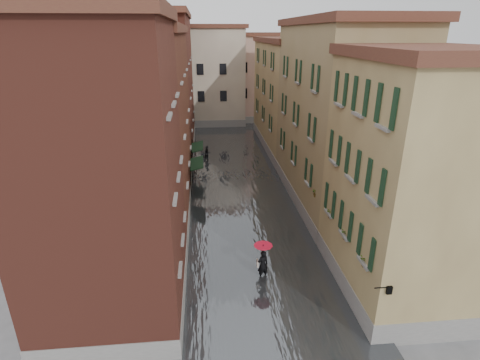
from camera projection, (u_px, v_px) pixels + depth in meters
name	position (u px, v px, depth m)	size (l,w,h in m)	color
ground	(258.00, 270.00, 21.14)	(120.00, 120.00, 0.00)	#5A5A5C
floodwater	(237.00, 183.00, 33.13)	(10.00, 60.00, 0.20)	#45484C
building_left_near	(108.00, 181.00, 16.26)	(6.00, 8.00, 13.00)	brown
building_left_mid	(144.00, 127.00, 26.53)	(6.00, 14.00, 12.50)	brown
building_left_far	(163.00, 87.00, 40.13)	(6.00, 16.00, 14.00)	brown
building_right_near	(411.00, 185.00, 17.80)	(6.00, 8.00, 11.50)	olive
building_right_mid	(336.00, 119.00, 27.70)	(6.00, 14.00, 13.00)	#98835C
building_right_far	(290.00, 97.00, 41.86)	(6.00, 16.00, 11.50)	olive
building_end_cream	(201.00, 77.00, 53.63)	(12.00, 9.00, 13.00)	beige
building_end_pink	(260.00, 78.00, 56.48)	(10.00, 9.00, 12.00)	#D2A094
awning_near	(196.00, 164.00, 30.60)	(1.09, 3.12, 2.80)	black
awning_far	(197.00, 147.00, 35.03)	(1.09, 3.13, 2.80)	black
wall_lantern	(388.00, 289.00, 14.87)	(0.71, 0.22, 0.35)	black
window_planters	(338.00, 217.00, 19.62)	(0.59, 8.36, 0.84)	brown
pedestrian_main	(263.00, 258.00, 19.99)	(1.02, 1.02, 2.06)	black
pedestrian_far	(207.00, 154.00, 38.86)	(0.75, 0.58, 1.54)	black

